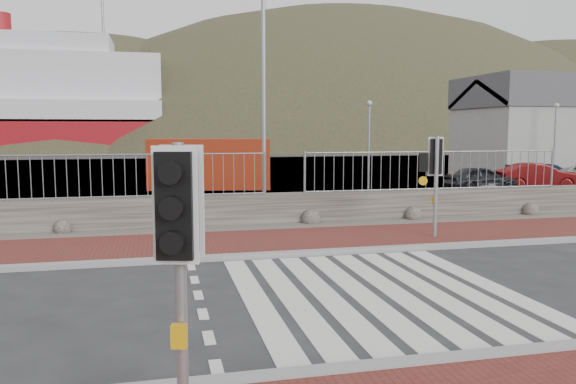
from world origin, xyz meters
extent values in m
plane|color=#28282B|center=(0.00, 0.00, 0.00)|extent=(220.00, 220.00, 0.00)
cube|color=maroon|center=(0.00, 4.50, 0.04)|extent=(40.00, 3.00, 0.08)
cube|color=gray|center=(0.00, -3.00, 0.05)|extent=(40.00, 0.25, 0.12)
cube|color=gray|center=(0.00, 3.00, 0.05)|extent=(40.00, 0.25, 0.12)
cube|color=silver|center=(-2.10, 0.00, 0.01)|extent=(0.42, 5.60, 0.01)
cube|color=silver|center=(-1.50, 0.00, 0.01)|extent=(0.42, 5.60, 0.01)
cube|color=silver|center=(-0.90, 0.00, 0.01)|extent=(0.42, 5.60, 0.01)
cube|color=silver|center=(-0.30, 0.00, 0.01)|extent=(0.42, 5.60, 0.01)
cube|color=silver|center=(0.30, 0.00, 0.01)|extent=(0.42, 5.60, 0.01)
cube|color=silver|center=(0.90, 0.00, 0.01)|extent=(0.42, 5.60, 0.01)
cube|color=silver|center=(1.50, 0.00, 0.01)|extent=(0.42, 5.60, 0.01)
cube|color=silver|center=(2.10, 0.00, 0.01)|extent=(0.42, 5.60, 0.01)
cube|color=#59544C|center=(0.00, 6.50, 0.03)|extent=(40.00, 1.50, 0.06)
cube|color=#423D36|center=(0.00, 7.30, 0.45)|extent=(40.00, 0.60, 0.90)
cylinder|color=gray|center=(-4.80, 7.15, 2.10)|extent=(8.40, 0.04, 0.04)
cylinder|color=gray|center=(-0.60, 7.15, 1.50)|extent=(0.07, 0.07, 1.20)
cylinder|color=gray|center=(4.80, 7.15, 2.10)|extent=(8.40, 0.04, 0.04)
cylinder|color=gray|center=(0.60, 7.15, 1.50)|extent=(0.07, 0.07, 1.20)
cylinder|color=gray|center=(9.00, 7.15, 1.50)|extent=(0.07, 0.07, 1.20)
cube|color=#4C4C4F|center=(0.00, 27.90, 0.00)|extent=(120.00, 40.00, 0.50)
cube|color=#3F4C54|center=(0.00, 62.90, 0.00)|extent=(220.00, 50.00, 0.05)
cube|color=silver|center=(-18.00, 67.90, 9.00)|extent=(30.00, 12.00, 6.00)
cube|color=silver|center=(-18.00, 67.90, 13.00)|extent=(18.00, 10.00, 2.50)
cylinder|color=maroon|center=(-22.00, 67.90, 15.50)|extent=(2.40, 2.40, 3.00)
cylinder|color=gray|center=(-10.00, 67.90, 17.00)|extent=(0.30, 0.30, 6.00)
cube|color=#9E9E99|center=(20.00, 19.90, 2.00)|extent=(12.00, 6.00, 4.00)
cube|color=#4C4C51|center=(20.00, 19.90, 4.90)|extent=(12.20, 6.20, 1.80)
ellipsoid|color=#2E341F|center=(-15.00, 87.90, -20.00)|extent=(106.40, 68.40, 76.00)
ellipsoid|color=#2E341F|center=(30.00, 87.90, -26.00)|extent=(140.00, 90.00, 100.00)
ellipsoid|color=#2E341F|center=(75.00, 87.90, -20.00)|extent=(112.00, 72.00, 80.00)
cylinder|color=gray|center=(-3.44, -3.91, 1.33)|extent=(0.10, 0.10, 2.66)
cube|color=#CC930C|center=(-3.44, -3.91, 1.00)|extent=(0.15, 0.11, 0.21)
cube|color=black|center=(-3.44, -3.91, 2.14)|extent=(0.43, 0.32, 1.00)
sphere|color=#0CE53F|center=(-3.44, -3.91, 1.86)|extent=(0.14, 0.14, 0.14)
cylinder|color=gray|center=(3.20, 4.05, 1.31)|extent=(0.10, 0.10, 2.62)
cube|color=#CC930C|center=(3.20, 4.05, 0.98)|extent=(0.15, 0.11, 0.21)
cube|color=black|center=(3.20, 4.05, 2.10)|extent=(0.42, 0.31, 0.98)
sphere|color=#0CE53F|center=(3.20, 4.05, 1.82)|extent=(0.14, 0.14, 0.14)
cube|color=black|center=(2.89, 4.14, 1.96)|extent=(0.24, 0.20, 0.47)
cylinder|color=gray|center=(-0.44, 8.10, 3.68)|extent=(0.13, 0.13, 7.36)
cube|color=maroon|center=(-1.16, 18.12, 1.18)|extent=(5.98, 3.32, 2.35)
imported|color=black|center=(10.84, 14.23, 0.56)|extent=(3.30, 1.37, 1.12)
imported|color=#630E0F|center=(13.74, 14.08, 0.61)|extent=(3.91, 2.14, 1.22)
imported|color=#152144|center=(14.91, 14.96, 0.57)|extent=(4.11, 2.04, 1.15)
camera|label=1|loc=(-3.60, -8.79, 2.77)|focal=35.00mm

